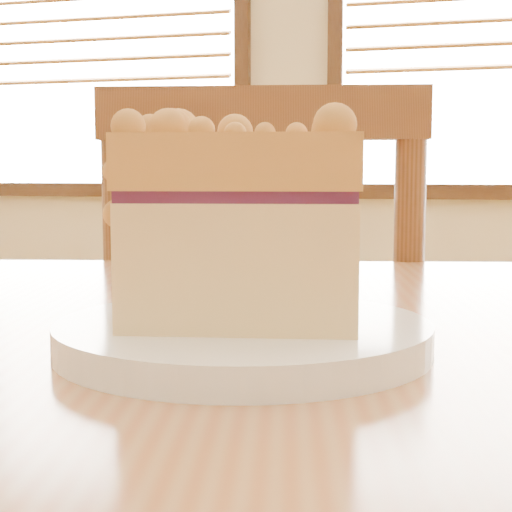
{
  "coord_description": "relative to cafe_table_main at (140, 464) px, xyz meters",
  "views": [
    {
      "loc": [
        0.14,
        -0.28,
        0.85
      ],
      "look_at": [
        0.01,
        0.18,
        0.8
      ],
      "focal_mm": 55.0,
      "sensor_mm": 36.0,
      "label": 1
    }
  ],
  "objects": [
    {
      "name": "window_left",
      "position": [
        -1.83,
        3.77,
        1.16
      ],
      "size": [
        1.76,
        0.1,
        1.96
      ],
      "color": "white",
      "rests_on": "room_shell"
    },
    {
      "name": "cafe_table_main",
      "position": [
        0.0,
        0.0,
        0.0
      ],
      "size": [
        1.38,
        1.07,
        0.75
      ],
      "rotation": [
        0.0,
        0.0,
        0.22
      ],
      "color": "#A26D3F",
      "rests_on": "ground"
    },
    {
      "name": "cafe_chair_main",
      "position": [
        -0.05,
        0.58,
        -0.17
      ],
      "size": [
        0.51,
        0.51,
        0.97
      ],
      "rotation": [
        0.0,
        0.0,
        3.34
      ],
      "color": "brown",
      "rests_on": "ground"
    },
    {
      "name": "plate",
      "position": [
        0.09,
        -0.05,
        0.1
      ],
      "size": [
        0.22,
        0.22,
        0.02
      ],
      "color": "white",
      "rests_on": "cafe_table_main"
    },
    {
      "name": "cake_slice",
      "position": [
        0.09,
        -0.05,
        0.17
      ],
      "size": [
        0.15,
        0.12,
        0.13
      ],
      "rotation": [
        0.0,
        0.0,
        0.18
      ],
      "color": "tan",
      "rests_on": "plate"
    }
  ]
}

